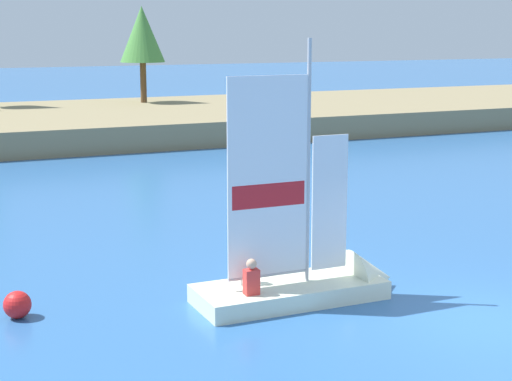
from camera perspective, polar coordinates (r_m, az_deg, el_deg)
The scene contains 5 objects.
ground_plane at distance 15.89m, azimuth 16.06°, elevation -8.84°, with size 200.00×200.00×0.00m, color #2D609E.
shore_bank at distance 42.34m, azimuth -10.10°, elevation 4.70°, with size 80.00×13.89×1.16m, color #897A56.
shoreline_tree_centre at distance 46.34m, azimuth -7.92°, elevation 10.67°, with size 2.48×2.48×5.29m.
sailboat at distance 16.72m, azimuth 4.71°, elevation -6.11°, with size 4.27×1.57×5.65m.
channel_buoy at distance 16.08m, azimuth -16.25°, elevation -7.63°, with size 0.52×0.52×0.52m, color red.
Camera 1 is at (-9.68, -11.40, 5.37)m, focal length 57.57 mm.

